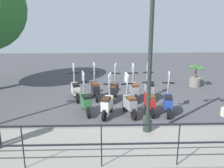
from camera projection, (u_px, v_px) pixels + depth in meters
name	position (u px, v px, depth m)	size (l,w,h in m)	color
ground_plane	(125.00, 107.00, 9.95)	(28.00, 28.00, 0.00)	#424247
promenade_walkway	(134.00, 146.00, 6.90)	(2.20, 20.00, 0.15)	gray
fence_railing	(140.00, 136.00, 5.67)	(0.04, 16.03, 1.07)	black
lamp_post_near	(150.00, 66.00, 7.07)	(0.26, 0.90, 4.55)	#232D28
potted_palm	(195.00, 78.00, 12.63)	(1.06, 0.66, 1.05)	slate
scooter_near_0	(168.00, 102.00, 9.10)	(1.22, 0.48, 1.54)	black
scooter_near_1	(150.00, 101.00, 9.17)	(1.23, 0.44, 1.54)	black
scooter_near_2	(129.00, 103.00, 8.99)	(1.20, 0.54, 1.54)	black
scooter_near_3	(107.00, 104.00, 8.92)	(1.20, 0.54, 1.54)	black
scooter_near_4	(86.00, 101.00, 9.17)	(1.20, 0.53, 1.54)	black
scooter_far_0	(149.00, 89.00, 10.72)	(1.23, 0.44, 1.54)	black
scooter_far_1	(134.00, 89.00, 10.60)	(1.23, 0.44, 1.54)	black
scooter_far_2	(114.00, 90.00, 10.56)	(1.22, 0.49, 1.54)	black
scooter_far_3	(95.00, 88.00, 10.77)	(1.23, 0.46, 1.54)	black
scooter_far_4	(76.00, 89.00, 10.62)	(1.21, 0.53, 1.54)	black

